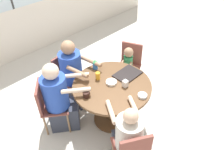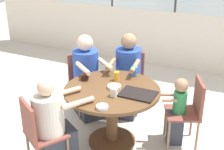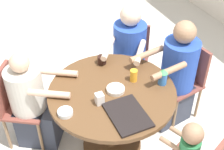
{
  "view_description": "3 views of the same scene",
  "coord_description": "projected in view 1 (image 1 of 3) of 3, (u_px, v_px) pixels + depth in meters",
  "views": [
    {
      "loc": [
        -1.72,
        -1.65,
        2.86
      ],
      "look_at": [
        0.0,
        0.0,
        0.93
      ],
      "focal_mm": 35.0,
      "sensor_mm": 36.0,
      "label": 1
    },
    {
      "loc": [
        1.42,
        -3.01,
        2.41
      ],
      "look_at": [
        0.0,
        0.0,
        0.93
      ],
      "focal_mm": 50.0,
      "sensor_mm": 36.0,
      "label": 2
    },
    {
      "loc": [
        1.92,
        -0.86,
        2.6
      ],
      "look_at": [
        0.0,
        0.0,
        0.93
      ],
      "focal_mm": 50.0,
      "sensor_mm": 36.0,
      "label": 3
    }
  ],
  "objects": [
    {
      "name": "sippy_cup",
      "position": [
        95.0,
        64.0,
        3.43
      ],
      "size": [
        0.08,
        0.08,
        0.17
      ],
      "color": "blue",
      "rests_on": "dining_table"
    },
    {
      "name": "chair_for_woman_green_shirt",
      "position": [
        67.0,
        74.0,
        3.74
      ],
      "size": [
        0.46,
        0.46,
        0.87
      ],
      "rotation": [
        0.0,
        0.0,
        -2.99
      ],
      "color": "brown",
      "rests_on": "ground_plane"
    },
    {
      "name": "bowl_cereal",
      "position": [
        142.0,
        96.0,
        2.97
      ],
      "size": [
        0.13,
        0.13,
        0.04
      ],
      "color": "silver",
      "rests_on": "dining_table"
    },
    {
      "name": "coffee_mug",
      "position": [
        86.0,
        94.0,
        2.96
      ],
      "size": [
        0.1,
        0.09,
        0.08
      ],
      "color": "black",
      "rests_on": "dining_table"
    },
    {
      "name": "person_man_blue_shirt",
      "position": [
        60.0,
        101.0,
        3.22
      ],
      "size": [
        0.73,
        0.68,
        1.2
      ],
      "rotation": [
        0.0,
        0.0,
        -2.23
      ],
      "color": "#333847",
      "rests_on": "ground_plane"
    },
    {
      "name": "milk_carton_small",
      "position": [
        125.0,
        84.0,
        3.11
      ],
      "size": [
        0.07,
        0.07,
        0.1
      ],
      "color": "silver",
      "rests_on": "dining_table"
    },
    {
      "name": "chair_for_man_blue_shirt",
      "position": [
        48.0,
        103.0,
        3.21
      ],
      "size": [
        0.56,
        0.56,
        0.87
      ],
      "rotation": [
        0.0,
        0.0,
        -2.23
      ],
      "color": "brown",
      "rests_on": "ground_plane"
    },
    {
      "name": "chair_for_toddler",
      "position": [
        130.0,
        62.0,
        4.02
      ],
      "size": [
        0.53,
        0.53,
        0.87
      ],
      "rotation": [
        0.0,
        0.0,
        -4.3
      ],
      "color": "brown",
      "rests_on": "ground_plane"
    },
    {
      "name": "person_woman_green_shirt",
      "position": [
        74.0,
        77.0,
        3.66
      ],
      "size": [
        0.45,
        0.71,
        1.21
      ],
      "rotation": [
        0.0,
        0.0,
        -2.99
      ],
      "color": "#333847",
      "rests_on": "ground_plane"
    },
    {
      "name": "bowl_white_shallow",
      "position": [
        111.0,
        82.0,
        3.19
      ],
      "size": [
        0.16,
        0.16,
        0.04
      ],
      "color": "silver",
      "rests_on": "dining_table"
    },
    {
      "name": "dining_table",
      "position": [
        112.0,
        94.0,
        3.29
      ],
      "size": [
        1.16,
        1.16,
        0.75
      ],
      "color": "brown",
      "rests_on": "ground_plane"
    },
    {
      "name": "juice_glass",
      "position": [
        98.0,
        76.0,
        3.24
      ],
      "size": [
        0.07,
        0.07,
        0.12
      ],
      "color": "gold",
      "rests_on": "dining_table"
    },
    {
      "name": "ground_plane",
      "position": [
        112.0,
        118.0,
        3.65
      ],
      "size": [
        16.0,
        16.0,
        0.0
      ],
      "primitive_type": "plane",
      "color": "beige"
    },
    {
      "name": "chair_for_man_teal_shirt",
      "position": [
        132.0,
        150.0,
        2.61
      ],
      "size": [
        0.55,
        0.55,
        0.87
      ],
      "rotation": [
        0.0,
        0.0,
        -0.55
      ],
      "color": "brown",
      "rests_on": "ground_plane"
    },
    {
      "name": "food_tray_dark",
      "position": [
        128.0,
        74.0,
        3.35
      ],
      "size": [
        0.4,
        0.29,
        0.02
      ],
      "color": "black",
      "rests_on": "dining_table"
    },
    {
      "name": "person_man_teal_shirt",
      "position": [
        128.0,
        140.0,
        2.76
      ],
      "size": [
        0.6,
        0.7,
        1.08
      ],
      "rotation": [
        0.0,
        0.0,
        -0.55
      ],
      "color": "#333847",
      "rests_on": "ground_plane"
    },
    {
      "name": "person_toddler",
      "position": [
        127.0,
        70.0,
        3.95
      ],
      "size": [
        0.33,
        0.27,
        0.9
      ],
      "rotation": [
        0.0,
        0.0,
        -4.3
      ],
      "color": "#333847",
      "rests_on": "ground_plane"
    }
  ]
}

